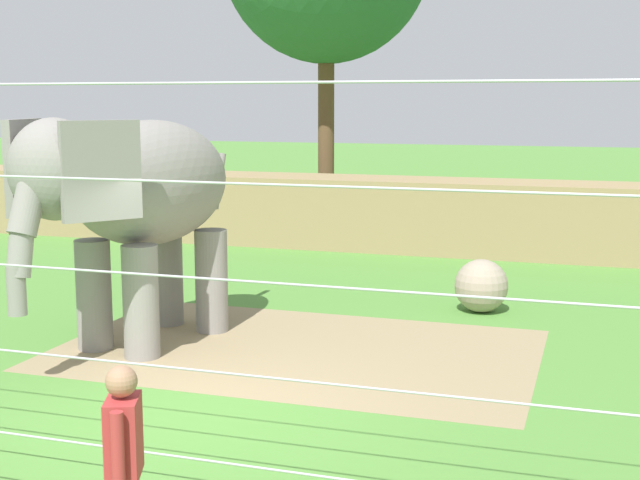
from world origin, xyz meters
TOP-DOWN VIEW (x-y plane):
  - ground_plane at (0.00, 0.00)m, footprint 120.00×120.00m
  - dirt_patch at (0.38, 2.78)m, footprint 6.59×4.23m
  - embankment_wall at (0.00, 11.48)m, footprint 36.00×1.80m
  - elephant at (-1.83, 2.32)m, footprint 2.21×4.32m
  - enrichment_ball at (2.52, 5.81)m, footprint 0.88×0.88m
  - cable_fence at (0.00, -2.51)m, footprint 11.61×0.27m
  - zookeeper at (1.28, -3.35)m, footprint 0.36×0.56m

SIDE VIEW (x-z plane):
  - ground_plane at x=0.00m, z-range 0.00..0.00m
  - dirt_patch at x=0.38m, z-range 0.00..0.01m
  - enrichment_ball at x=2.52m, z-range 0.00..0.88m
  - embankment_wall at x=0.00m, z-range 0.00..1.65m
  - zookeeper at x=1.28m, z-range 0.09..1.76m
  - cable_fence at x=0.00m, z-range 0.01..3.74m
  - elephant at x=-1.83m, z-range 0.53..3.77m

